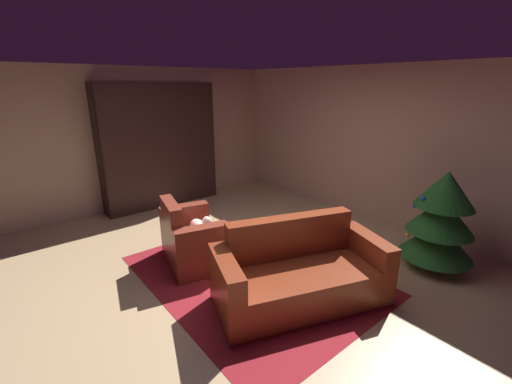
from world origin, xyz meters
TOP-DOWN VIEW (x-y plane):
  - ground_plane at (0.00, 0.00)m, footprint 7.64×7.64m
  - wall_back at (0.00, 2.66)m, footprint 6.49×0.06m
  - wall_left at (-3.21, 0.00)m, footprint 0.06×5.38m
  - area_rug at (0.16, -0.12)m, footprint 2.93×2.23m
  - bookshelf_unit at (-2.95, 0.29)m, footprint 0.38×2.18m
  - armchair_red at (-0.61, -0.53)m, footprint 1.12×0.88m
  - couch_red at (0.85, -0.03)m, footprint 1.37×1.98m
  - coffee_table at (0.27, -0.08)m, footprint 0.60×0.60m
  - book_stack_on_table at (0.29, -0.13)m, footprint 0.24×0.18m
  - bottle_on_table at (0.15, 0.03)m, footprint 0.06×0.06m
  - decorated_tree at (1.47, 1.83)m, footprint 0.88×0.88m

SIDE VIEW (x-z plane):
  - ground_plane at x=0.00m, z-range 0.00..0.00m
  - area_rug at x=0.16m, z-range 0.00..0.01m
  - couch_red at x=0.85m, z-range -0.14..0.74m
  - armchair_red at x=-0.61m, z-range -0.13..0.75m
  - coffee_table at x=0.27m, z-range 0.16..0.58m
  - book_stack_on_table at x=0.29m, z-range 0.41..0.55m
  - bottle_on_table at x=0.15m, z-range 0.39..0.64m
  - decorated_tree at x=1.47m, z-range 0.02..1.29m
  - bookshelf_unit at x=-2.95m, z-range -0.01..2.27m
  - wall_back at x=0.00m, z-range 0.00..2.56m
  - wall_left at x=-3.21m, z-range 0.00..2.56m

